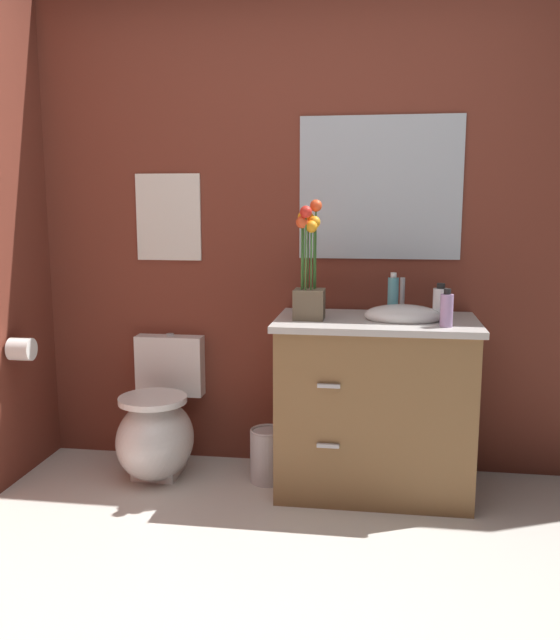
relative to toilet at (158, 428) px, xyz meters
The scene contains 11 objects.
wall_back 1.39m from the toilet, 18.11° to the left, with size 4.33×0.05×2.50m, color maroon.
toilet is the anchor object (origin of this frame).
vanity_cabinet 1.11m from the toilet, ahead, with size 0.94×0.56×1.02m.
flower_vase 1.11m from the toilet, ahead, with size 0.14×0.14×0.55m.
soap_bottle 1.36m from the toilet, ahead, with size 0.05×0.05×0.21m.
lotion_bottle 1.54m from the toilet, ahead, with size 0.07×0.07×0.17m.
hand_wash_bottle 1.56m from the toilet, ahead, with size 0.06×0.06×0.17m.
trash_bin 0.58m from the toilet, ahead, with size 0.18×0.18×0.27m.
wall_poster 1.09m from the toilet, 90.00° to the left, with size 0.35×0.01×0.45m, color silver.
wall_mirror 1.65m from the toilet, 13.79° to the left, with size 0.80×0.01×0.70m, color #B2BCC6.
toilet_paper_roll 0.77m from the toilet, 162.08° to the right, with size 0.11×0.11×0.11m, color white.
Camera 1 is at (0.39, -1.90, 1.38)m, focal length 38.02 mm.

